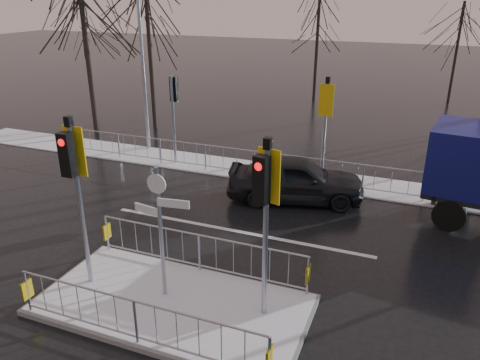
% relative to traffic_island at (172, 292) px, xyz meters
% --- Properties ---
extents(ground, '(120.00, 120.00, 0.00)m').
position_rel_traffic_island_xyz_m(ground, '(0.01, -0.01, -0.39)').
color(ground, black).
rests_on(ground, ground).
extents(snow_verge, '(30.00, 2.00, 0.04)m').
position_rel_traffic_island_xyz_m(snow_verge, '(0.01, 8.59, -0.37)').
color(snow_verge, white).
rests_on(snow_verge, ground).
extents(lane_markings, '(8.00, 11.38, 0.01)m').
position_rel_traffic_island_xyz_m(lane_markings, '(0.01, -0.34, -0.39)').
color(lane_markings, silver).
rests_on(lane_markings, ground).
extents(traffic_island, '(6.00, 3.04, 4.15)m').
position_rel_traffic_island_xyz_m(traffic_island, '(0.00, 0.00, 0.00)').
color(traffic_island, slate).
rests_on(traffic_island, ground).
extents(far_kerb_fixtures, '(18.00, 0.65, 3.83)m').
position_rel_traffic_island_xyz_m(far_kerb_fixtures, '(0.31, 8.08, 0.63)').
color(far_kerb_fixtures, '#9CA0AA').
rests_on(far_kerb_fixtures, ground).
extents(car_far_lane, '(4.78, 2.87, 1.52)m').
position_rel_traffic_island_xyz_m(car_far_lane, '(1.00, 6.58, 0.37)').
color(car_far_lane, black).
rests_on(car_far_lane, ground).
extents(tree_near_a, '(4.75, 4.75, 8.97)m').
position_rel_traffic_island_xyz_m(tree_near_a, '(-10.49, 10.99, 5.72)').
color(tree_near_a, black).
rests_on(tree_near_a, ground).
extents(tree_near_b, '(4.00, 4.00, 7.55)m').
position_rel_traffic_island_xyz_m(tree_near_b, '(-7.99, 12.49, 4.76)').
color(tree_near_b, black).
rests_on(tree_near_b, ground).
extents(tree_near_c, '(3.50, 3.50, 6.61)m').
position_rel_traffic_island_xyz_m(tree_near_c, '(-12.49, 13.49, 4.11)').
color(tree_near_c, black).
rests_on(tree_near_c, ground).
extents(tree_far_a, '(3.75, 3.75, 7.08)m').
position_rel_traffic_island_xyz_m(tree_far_a, '(-1.99, 21.99, 4.43)').
color(tree_far_a, black).
rests_on(tree_far_a, ground).
extents(tree_far_b, '(3.25, 3.25, 6.14)m').
position_rel_traffic_island_xyz_m(tree_far_b, '(6.01, 23.99, 3.79)').
color(tree_far_b, black).
rests_on(tree_far_b, ground).
extents(street_lamp_left, '(1.25, 0.18, 8.20)m').
position_rel_traffic_island_xyz_m(street_lamp_left, '(-6.42, 9.49, 4.10)').
color(street_lamp_left, '#9CA0AA').
rests_on(street_lamp_left, ground).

